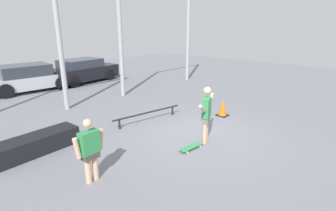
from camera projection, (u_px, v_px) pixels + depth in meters
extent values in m
plane|color=slate|center=(200.00, 135.00, 8.36)|extent=(36.00, 36.00, 0.00)
cylinder|color=#DBAD89|center=(205.00, 131.00, 7.69)|extent=(0.12, 0.12, 0.80)
cylinder|color=#DBAD89|center=(206.00, 129.00, 7.84)|extent=(0.12, 0.12, 0.80)
cube|color=slate|center=(206.00, 119.00, 7.67)|extent=(0.37, 0.29, 0.18)
cube|color=#338C4C|center=(207.00, 108.00, 7.56)|extent=(0.43, 0.32, 0.58)
sphere|color=#DBAD89|center=(207.00, 91.00, 7.41)|extent=(0.22, 0.22, 0.22)
cylinder|color=#DBAD89|center=(203.00, 109.00, 7.11)|extent=(0.51, 0.26, 0.34)
cylinder|color=#DBAD89|center=(211.00, 100.00, 7.94)|extent=(0.51, 0.26, 0.34)
cube|color=#338C4C|center=(191.00, 147.00, 7.43)|extent=(0.82, 0.28, 0.01)
cylinder|color=silver|center=(195.00, 144.00, 7.70)|extent=(0.06, 0.04, 0.05)
cylinder|color=silver|center=(200.00, 146.00, 7.55)|extent=(0.06, 0.04, 0.05)
cylinder|color=silver|center=(182.00, 150.00, 7.34)|extent=(0.06, 0.04, 0.05)
cylinder|color=silver|center=(187.00, 152.00, 7.19)|extent=(0.06, 0.04, 0.05)
cube|color=black|center=(36.00, 144.00, 7.17)|extent=(2.35, 0.83, 0.50)
cylinder|color=black|center=(148.00, 113.00, 9.47)|extent=(2.79, 0.52, 0.06)
cylinder|color=black|center=(119.00, 124.00, 8.84)|extent=(0.07, 0.07, 0.34)
cylinder|color=black|center=(172.00, 111.00, 10.21)|extent=(0.07, 0.07, 0.34)
cylinder|color=#A5A8AD|center=(58.00, 32.00, 10.07)|extent=(0.20, 0.20, 6.24)
cylinder|color=#A5A8AD|center=(120.00, 31.00, 12.16)|extent=(0.20, 0.20, 6.24)
cylinder|color=#A5A8AD|center=(188.00, 29.00, 15.79)|extent=(0.20, 0.20, 6.24)
cube|color=#B7BABF|center=(30.00, 81.00, 13.92)|extent=(4.44, 2.17, 0.64)
cube|color=#2D333D|center=(24.00, 70.00, 13.63)|extent=(2.50, 1.87, 0.57)
cylinder|color=black|center=(49.00, 78.00, 15.46)|extent=(0.71, 0.27, 0.70)
cylinder|color=black|center=(62.00, 83.00, 14.22)|extent=(0.71, 0.27, 0.70)
cylinder|color=black|center=(6.00, 91.00, 12.47)|extent=(0.71, 0.27, 0.70)
cube|color=black|center=(84.00, 73.00, 16.06)|extent=(4.36, 2.16, 0.74)
cube|color=#2D333D|center=(80.00, 63.00, 15.74)|extent=(2.46, 1.83, 0.49)
cylinder|color=black|center=(92.00, 72.00, 17.60)|extent=(0.67, 0.29, 0.65)
cylinder|color=black|center=(110.00, 75.00, 16.64)|extent=(0.67, 0.29, 0.65)
cylinder|color=black|center=(57.00, 78.00, 15.60)|extent=(0.67, 0.29, 0.65)
cylinder|color=black|center=(74.00, 82.00, 14.64)|extent=(0.67, 0.29, 0.65)
cylinder|color=#DBAD89|center=(95.00, 165.00, 5.91)|extent=(0.13, 0.13, 0.70)
cylinder|color=#DBAD89|center=(88.00, 169.00, 5.77)|extent=(0.13, 0.13, 0.70)
cube|color=#4C4238|center=(90.00, 155.00, 5.75)|extent=(0.38, 0.23, 0.15)
cube|color=#338C4C|center=(89.00, 142.00, 5.66)|extent=(0.45, 0.24, 0.51)
sphere|color=#DBAD89|center=(87.00, 123.00, 5.53)|extent=(0.19, 0.19, 0.19)
cylinder|color=#DBAD89|center=(101.00, 139.00, 5.89)|extent=(0.17, 0.11, 0.48)
cylinder|color=#DBAD89|center=(77.00, 148.00, 5.44)|extent=(0.17, 0.11, 0.48)
cube|color=black|center=(222.00, 115.00, 10.18)|extent=(0.41, 0.41, 0.03)
cone|color=orange|center=(223.00, 107.00, 10.08)|extent=(0.33, 0.33, 0.62)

